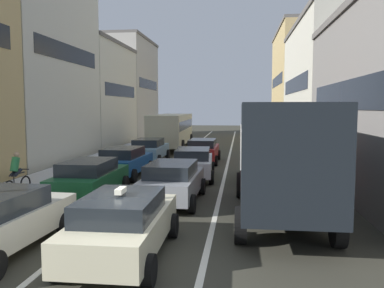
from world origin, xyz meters
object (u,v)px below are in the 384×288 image
at_px(removalist_box_truck, 280,156).
at_px(sedan_left_lane_fourth, 149,149).
at_px(bus_mid_queue_primary, 172,128).
at_px(cyclist_on_sidewalk, 16,174).
at_px(sedan_centre_lane_second, 172,181).
at_px(wagon_left_lane_second, 90,178).
at_px(hatchback_centre_lane_third, 193,162).
at_px(coupe_centre_lane_fourth, 203,150).
at_px(sedan_left_lane_third, 124,161).
at_px(taxi_centre_lane_front, 123,223).
at_px(sedan_right_lane_behind_truck, 263,163).

distance_m(removalist_box_truck, sedan_left_lane_fourth, 14.32).
bearing_deg(bus_mid_queue_primary, cyclist_on_sidewalk, 168.99).
relative_size(sedan_centre_lane_second, wagon_left_lane_second, 1.01).
height_order(hatchback_centre_lane_third, coupe_centre_lane_fourth, same).
height_order(sedan_left_lane_third, sedan_left_lane_fourth, same).
distance_m(coupe_centre_lane_fourth, cyclist_on_sidewalk, 12.08).
xyz_separation_m(hatchback_centre_lane_third, cyclist_on_sidewalk, (-6.51, -4.49, 0.05)).
bearing_deg(taxi_centre_lane_front, bus_mid_queue_primary, 6.78).
bearing_deg(wagon_left_lane_second, taxi_centre_lane_front, -152.10).
height_order(removalist_box_truck, cyclist_on_sidewalk, removalist_box_truck).
height_order(removalist_box_truck, hatchback_centre_lane_third, removalist_box_truck).
bearing_deg(hatchback_centre_lane_third, sedan_left_lane_fourth, 28.39).
relative_size(removalist_box_truck, hatchback_centre_lane_third, 1.75).
distance_m(removalist_box_truck, sedan_centre_lane_second, 4.25).
relative_size(sedan_right_lane_behind_truck, bus_mid_queue_primary, 0.41).
xyz_separation_m(wagon_left_lane_second, sedan_right_lane_behind_truck, (6.77, 4.83, 0.00)).
height_order(coupe_centre_lane_fourth, cyclist_on_sidewalk, cyclist_on_sidewalk).
bearing_deg(cyclist_on_sidewalk, removalist_box_truck, -98.32).
height_order(taxi_centre_lane_front, hatchback_centre_lane_third, taxi_centre_lane_front).
distance_m(hatchback_centre_lane_third, cyclist_on_sidewalk, 7.91).
xyz_separation_m(removalist_box_truck, bus_mid_queue_primary, (-7.03, 20.78, -0.21)).
relative_size(taxi_centre_lane_front, sedan_left_lane_third, 0.99).
bearing_deg(coupe_centre_lane_fourth, cyclist_on_sidewalk, 148.25).
relative_size(sedan_left_lane_fourth, sedan_right_lane_behind_truck, 0.98).
bearing_deg(sedan_centre_lane_second, wagon_left_lane_second, 87.25).
distance_m(hatchback_centre_lane_third, bus_mid_queue_primary, 14.51).
height_order(taxi_centre_lane_front, sedan_right_lane_behind_truck, taxi_centre_lane_front).
height_order(coupe_centre_lane_fourth, bus_mid_queue_primary, bus_mid_queue_primary).
xyz_separation_m(wagon_left_lane_second, sedan_left_lane_third, (-0.08, 4.76, 0.00)).
bearing_deg(taxi_centre_lane_front, hatchback_centre_lane_third, -2.66).
xyz_separation_m(taxi_centre_lane_front, coupe_centre_lane_fourth, (0.30, 16.06, -0.00)).
distance_m(sedan_left_lane_fourth, bus_mid_queue_primary, 8.42).
relative_size(sedan_left_lane_fourth, bus_mid_queue_primary, 0.41).
height_order(removalist_box_truck, sedan_left_lane_fourth, removalist_box_truck).
xyz_separation_m(wagon_left_lane_second, sedan_left_lane_fourth, (-0.13, 10.39, 0.00)).
bearing_deg(sedan_centre_lane_second, coupe_centre_lane_fourth, 0.77).
bearing_deg(sedan_right_lane_behind_truck, bus_mid_queue_primary, 29.31).
bearing_deg(sedan_left_lane_third, cyclist_on_sidewalk, 148.19).
bearing_deg(sedan_right_lane_behind_truck, sedan_left_lane_third, 93.61).
distance_m(wagon_left_lane_second, hatchback_centre_lane_third, 5.81).
bearing_deg(sedan_left_lane_third, hatchback_centre_lane_third, -88.78).
bearing_deg(removalist_box_truck, wagon_left_lane_second, 73.65).
bearing_deg(removalist_box_truck, coupe_centre_lane_fourth, 16.00).
bearing_deg(hatchback_centre_lane_third, wagon_left_lane_second, 140.80).
height_order(sedan_left_lane_fourth, bus_mid_queue_primary, bus_mid_queue_primary).
relative_size(taxi_centre_lane_front, cyclist_on_sidewalk, 2.50).
bearing_deg(sedan_left_lane_fourth, removalist_box_truck, -150.47).
relative_size(hatchback_centre_lane_third, sedan_left_lane_fourth, 1.02).
bearing_deg(cyclist_on_sidewalk, sedan_right_lane_behind_truck, -60.71).
bearing_deg(coupe_centre_lane_fourth, sedan_centre_lane_second, 179.95).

